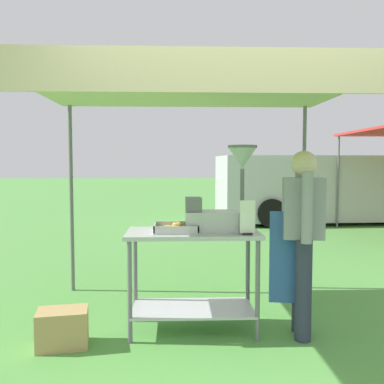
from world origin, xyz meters
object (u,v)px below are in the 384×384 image
(donut_cart, at_px, (193,261))
(donut_tray, at_px, (177,229))
(menu_sign, at_px, (248,220))
(van_silver, at_px, (327,188))
(vendor, at_px, (302,233))
(stall_canopy, at_px, (192,91))
(donut_fryer, at_px, (222,202))
(supply_crate, at_px, (63,328))

(donut_cart, distance_m, donut_tray, 0.33)
(menu_sign, bearing_deg, van_silver, 65.66)
(vendor, relative_size, van_silver, 0.29)
(stall_canopy, relative_size, van_silver, 0.52)
(donut_fryer, bearing_deg, donut_cart, 177.06)
(stall_canopy, bearing_deg, vendor, -14.77)
(stall_canopy, distance_m, van_silver, 8.04)
(donut_tray, height_order, van_silver, van_silver)
(stall_canopy, relative_size, donut_tray, 7.63)
(menu_sign, distance_m, van_silver, 8.02)
(menu_sign, height_order, van_silver, van_silver)
(donut_cart, distance_m, vendor, 0.98)
(donut_cart, xyz_separation_m, donut_fryer, (0.26, -0.01, 0.53))
(donut_tray, distance_m, donut_fryer, 0.47)
(donut_tray, relative_size, van_silver, 0.07)
(vendor, bearing_deg, donut_tray, 173.66)
(donut_cart, relative_size, van_silver, 0.21)
(donut_tray, xyz_separation_m, vendor, (1.08, -0.12, -0.02))
(donut_tray, xyz_separation_m, supply_crate, (-0.94, -0.27, -0.78))
(stall_canopy, distance_m, menu_sign, 1.24)
(stall_canopy, height_order, donut_tray, stall_canopy)
(donut_cart, relative_size, vendor, 0.73)
(stall_canopy, distance_m, donut_fryer, 1.02)
(donut_cart, relative_size, donut_tray, 3.03)
(stall_canopy, height_order, van_silver, stall_canopy)
(menu_sign, height_order, vendor, vendor)
(menu_sign, bearing_deg, stall_canopy, 145.96)
(stall_canopy, relative_size, vendor, 1.83)
(stall_canopy, relative_size, menu_sign, 10.13)
(vendor, xyz_separation_m, van_silver, (2.82, 7.24, -0.02))
(donut_fryer, relative_size, vendor, 0.47)
(donut_cart, height_order, donut_fryer, donut_fryer)
(van_silver, bearing_deg, donut_cart, -117.90)
(stall_canopy, bearing_deg, supply_crate, -159.89)
(vendor, bearing_deg, menu_sign, -173.00)
(donut_tray, bearing_deg, supply_crate, -163.99)
(menu_sign, height_order, supply_crate, menu_sign)
(donut_cart, height_order, vendor, vendor)
(donut_cart, bearing_deg, stall_canopy, 90.00)
(supply_crate, bearing_deg, donut_tray, 16.01)
(menu_sign, bearing_deg, vendor, 7.00)
(vendor, distance_m, supply_crate, 2.15)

